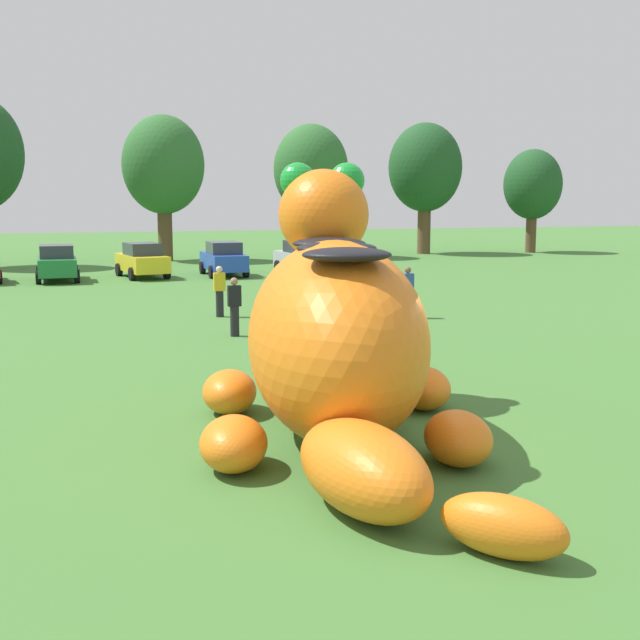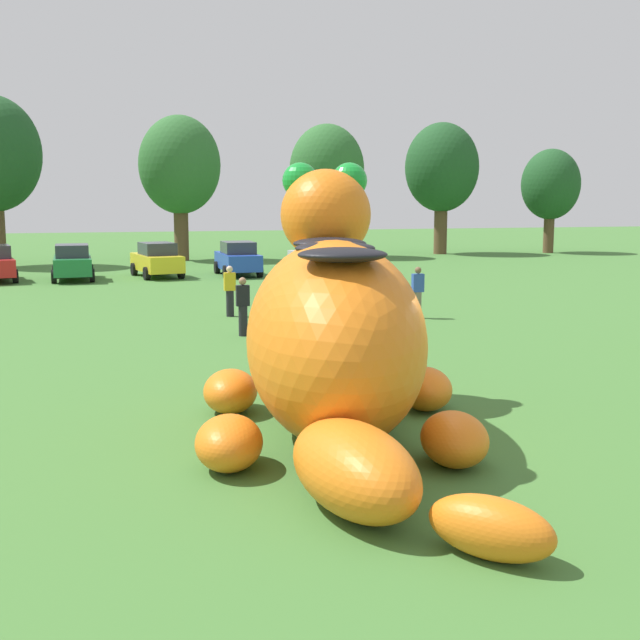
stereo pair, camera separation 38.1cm
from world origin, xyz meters
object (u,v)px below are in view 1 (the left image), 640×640
Objects in this scene: car_silver at (302,257)px; spectator_wandering at (407,292)px; car_yellow at (142,260)px; spectator_by_cars at (235,307)px; giant_inflatable_creature at (337,337)px; car_green at (57,263)px; spectator_far_side at (220,292)px; car_blue at (224,259)px.

spectator_wandering is at bearing -91.87° from car_silver.
car_yellow is 18.14m from spectator_by_cars.
spectator_wandering is (7.56, -16.12, -0.01)m from car_yellow.
car_green is at bearing 100.87° from giant_inflatable_creature.
spectator_by_cars is 1.00× the size of spectator_wandering.
car_green is 2.44× the size of spectator_by_cars.
spectator_wandering is 6.28m from spectator_far_side.
giant_inflatable_creature reaches higher than spectator_wandering.
car_yellow is 2.55× the size of spectator_far_side.
car_green is 2.44× the size of spectator_wandering.
car_green is 0.97× the size of car_silver.
car_silver is at bearing 64.85° from spectator_far_side.
car_green is 2.44× the size of spectator_far_side.
car_yellow is (-1.34, 28.39, -0.86)m from giant_inflatable_creature.
car_yellow reaches higher than spectator_wandering.
car_green is at bearing -177.29° from car_blue.
car_yellow is at bearing 96.42° from spectator_far_side.
giant_inflatable_creature is 5.50× the size of spectator_by_cars.
giant_inflatable_creature reaches higher than spectator_far_side.
car_blue and car_silver have the same top height.
car_silver is at bearing -2.56° from car_yellow.
giant_inflatable_creature is 2.26× the size of car_green.
car_green and car_silver have the same top height.
spectator_by_cars is (0.07, 10.30, -0.86)m from giant_inflatable_creature.
car_yellow is at bearing 177.46° from car_blue.
spectator_far_side is at bearing 161.94° from spectator_wandering.
giant_inflatable_creature is at bearing -95.43° from car_blue.
car_yellow is 1.02× the size of car_silver.
spectator_wandering is at bearing -77.47° from car_blue.
car_green and car_blue have the same top height.
car_blue is 2.44× the size of spectator_far_side.
car_green is 4.04m from car_yellow.
giant_inflatable_creature reaches higher than car_silver.
spectator_far_side is at bearing 88.98° from giant_inflatable_creature.
car_yellow is 17.81m from spectator_wandering.
spectator_by_cars is at bearing -98.30° from car_blue.
spectator_by_cars is at bearing -110.62° from car_silver.
giant_inflatable_creature is 14.24m from spectator_far_side.
car_silver is at bearing 76.48° from giant_inflatable_creature.
spectator_wandering and spectator_far_side have the same top height.
car_yellow is at bearing 7.95° from car_green.
spectator_wandering is (11.57, -15.56, -0.01)m from car_green.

